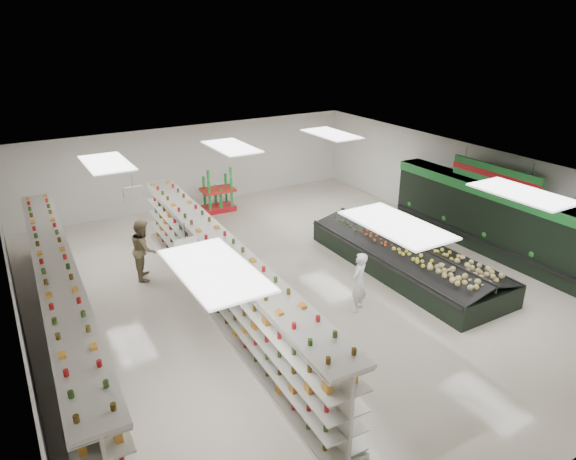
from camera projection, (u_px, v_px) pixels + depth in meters
floor at (294, 282)px, 14.86m from camera, size 16.00×16.00×0.00m
ceiling at (295, 175)px, 13.64m from camera, size 14.00×16.00×0.02m
wall_back at (191, 165)px, 20.62m from camera, size 14.00×0.02×3.20m
wall_front at (564, 402)px, 7.89m from camera, size 14.00×0.02×3.20m
wall_left at (15, 294)px, 10.96m from camera, size 0.02×16.00×3.20m
wall_right at (469, 191)px, 17.54m from camera, size 0.02×16.00×3.20m
produce_wall_case at (494, 217)px, 16.27m from camera, size 0.93×8.00×2.20m
aisle_sign_near at (186, 247)px, 10.43m from camera, size 0.52×0.06×0.75m
aisle_sign_far at (133, 194)px, 13.62m from camera, size 0.52×0.06×0.75m
hortifruti_banner at (495, 175)px, 15.60m from camera, size 0.12×3.20×0.95m
gondola_left at (63, 307)px, 11.81m from camera, size 1.27×11.36×1.96m
gondola_center at (222, 280)px, 13.02m from camera, size 1.32×11.50×1.99m
produce_island at (405, 256)px, 15.42m from camera, size 2.44×6.62×0.99m
soda_endcap at (218, 192)px, 20.09m from camera, size 1.30×0.92×1.62m
shopper_main at (359, 282)px, 13.12m from camera, size 0.71×0.63×1.62m
shopper_background at (144, 249)px, 14.82m from camera, size 0.78×0.99×1.79m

